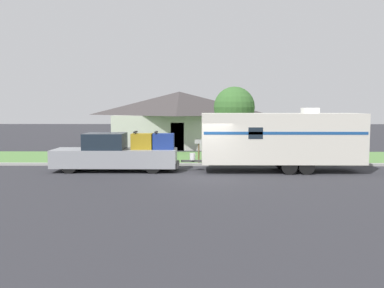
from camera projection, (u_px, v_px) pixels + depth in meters
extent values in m
plane|color=#2D2D33|center=(207.00, 177.00, 20.29)|extent=(120.00, 120.00, 0.00)
cube|color=#999993|center=(205.00, 164.00, 24.02)|extent=(80.00, 0.30, 0.14)
cube|color=#568442|center=(204.00, 158.00, 27.66)|extent=(80.00, 7.00, 0.03)
cube|color=#B2B2A8|center=(179.00, 130.00, 35.84)|extent=(9.98, 7.67, 2.62)
pyramid|color=#3D3838|center=(179.00, 103.00, 35.63)|extent=(10.78, 8.29, 1.92)
cube|color=#4C3828|center=(177.00, 137.00, 32.07)|extent=(1.00, 0.06, 2.10)
cylinder|color=black|center=(69.00, 165.00, 21.27)|extent=(0.84, 0.28, 0.84)
cylinder|color=black|center=(78.00, 161.00, 22.86)|extent=(0.84, 0.28, 0.84)
cylinder|color=black|center=(153.00, 165.00, 21.22)|extent=(0.84, 0.28, 0.84)
cylinder|color=black|center=(156.00, 161.00, 22.81)|extent=(0.84, 0.28, 0.84)
cube|color=gray|center=(92.00, 158.00, 22.03)|extent=(3.89, 1.95, 0.90)
cube|color=#19232D|center=(105.00, 141.00, 21.94)|extent=(2.03, 1.80, 0.82)
cube|color=gray|center=(153.00, 158.00, 21.99)|extent=(2.41, 1.95, 0.90)
cube|color=#333333|center=(177.00, 164.00, 22.01)|extent=(0.12, 1.76, 0.20)
cube|color=olive|center=(142.00, 141.00, 21.92)|extent=(1.11, 0.82, 0.80)
cube|color=black|center=(135.00, 132.00, 21.88)|extent=(0.10, 0.90, 0.08)
cube|color=navy|center=(163.00, 141.00, 21.91)|extent=(1.11, 0.82, 0.80)
cube|color=black|center=(156.00, 132.00, 21.87)|extent=(0.10, 0.90, 0.08)
cylinder|color=black|center=(289.00, 167.00, 20.86)|extent=(0.77, 0.22, 0.77)
cylinder|color=black|center=(281.00, 161.00, 23.01)|extent=(0.77, 0.22, 0.77)
cylinder|color=black|center=(307.00, 167.00, 20.85)|extent=(0.77, 0.22, 0.77)
cylinder|color=black|center=(296.00, 161.00, 23.00)|extent=(0.77, 0.22, 0.77)
cube|color=beige|center=(281.00, 138.00, 21.82)|extent=(8.08, 2.44, 2.50)
cube|color=navy|center=(286.00, 133.00, 20.58)|extent=(7.92, 0.01, 0.14)
cube|color=#383838|center=(191.00, 161.00, 21.98)|extent=(1.06, 0.12, 0.10)
cylinder|color=silver|center=(192.00, 157.00, 21.96)|extent=(0.28, 0.28, 0.36)
cube|color=silver|center=(310.00, 111.00, 21.68)|extent=(0.80, 0.68, 0.28)
cube|color=#19232D|center=(256.00, 133.00, 20.59)|extent=(0.70, 0.01, 0.56)
cylinder|color=brown|center=(199.00, 153.00, 24.93)|extent=(0.09, 0.09, 1.17)
cube|color=#B2B2B2|center=(199.00, 142.00, 24.87)|extent=(0.48, 0.20, 0.22)
cylinder|color=brown|center=(234.00, 142.00, 25.85)|extent=(0.24, 0.24, 2.35)
sphere|color=#38662D|center=(234.00, 107.00, 25.67)|extent=(2.47, 2.47, 2.47)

